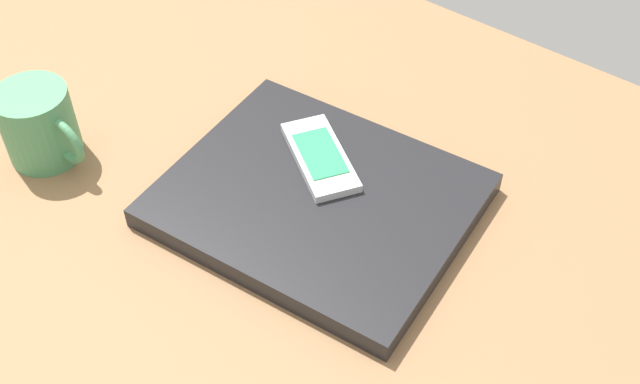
# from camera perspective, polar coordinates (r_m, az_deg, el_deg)

# --- Properties ---
(desk_surface) EXTENTS (1.20, 0.80, 0.03)m
(desk_surface) POSITION_cam_1_polar(r_m,az_deg,el_deg) (0.85, -2.13, -0.69)
(desk_surface) COLOR olive
(desk_surface) RESTS_ON ground
(laptop_closed) EXTENTS (0.32, 0.28, 0.02)m
(laptop_closed) POSITION_cam_1_polar(r_m,az_deg,el_deg) (0.82, 0.00, -0.40)
(laptop_closed) COLOR black
(laptop_closed) RESTS_ON desk_surface
(cell_phone_on_laptop) EXTENTS (0.13, 0.11, 0.01)m
(cell_phone_on_laptop) POSITION_cam_1_polar(r_m,az_deg,el_deg) (0.84, 0.00, 2.56)
(cell_phone_on_laptop) COLOR silver
(cell_phone_on_laptop) RESTS_ON laptop_closed
(coffee_mug) EXTENTS (0.11, 0.08, 0.08)m
(coffee_mug) POSITION_cam_1_polar(r_m,az_deg,el_deg) (0.91, -19.47, 4.55)
(coffee_mug) COLOR #4C9360
(coffee_mug) RESTS_ON desk_surface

